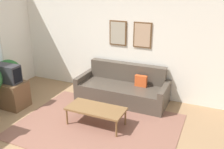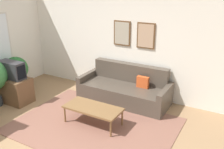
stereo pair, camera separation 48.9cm
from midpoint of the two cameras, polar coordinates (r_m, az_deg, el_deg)
ground_plane at (r=4.70m, az=-17.76°, el=-16.04°), size 16.00×16.00×0.00m
area_rug at (r=5.13m, az=-6.11°, el=-11.66°), size 3.15×2.31×0.01m
wall_back at (r=6.29m, az=-2.21°, el=7.85°), size 8.00×0.09×2.70m
couch at (r=6.03m, az=0.20°, el=-3.35°), size 2.16×0.90×0.86m
coffee_table at (r=5.00m, az=-6.53°, el=-8.00°), size 1.16×0.54×0.38m
tv_stand at (r=6.31m, az=-24.49°, el=-4.09°), size 0.81×0.50×0.60m
tv at (r=6.13m, az=-25.16°, el=0.20°), size 0.66×0.28×0.41m
potted_plant_by_window at (r=6.84m, az=-24.49°, el=0.25°), size 0.63×0.63×0.92m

